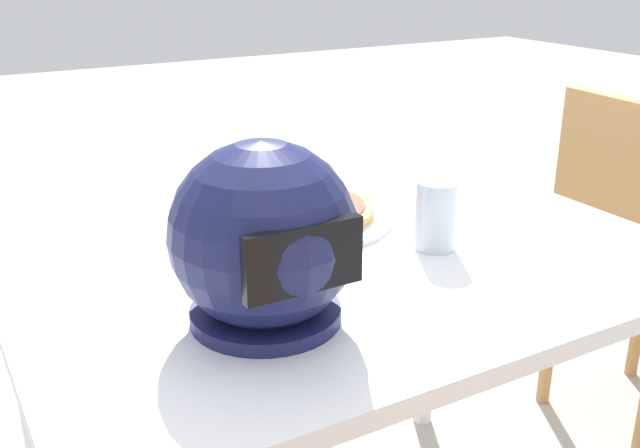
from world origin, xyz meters
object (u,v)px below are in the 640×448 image
object	(u,v)px
drinking_glass	(436,215)
pizza	(304,209)
dining_table	(339,298)
motorcycle_helmet	(264,239)
chair_side	(636,255)

from	to	relation	value
drinking_glass	pizza	bearing A→B (deg)	-59.48
dining_table	motorcycle_helmet	xyz separation A→B (m)	(0.22, 0.17, 0.21)
motorcycle_helmet	chair_side	size ratio (longest dim) A/B	0.28
pizza	drinking_glass	bearing A→B (deg)	120.52
motorcycle_helmet	drinking_glass	size ratio (longest dim) A/B	2.14
dining_table	chair_side	bearing A→B (deg)	-174.91
dining_table	chair_side	distance (m)	0.92
dining_table	drinking_glass	world-z (taller)	drinking_glass
motorcycle_helmet	chair_side	world-z (taller)	motorcycle_helmet
dining_table	motorcycle_helmet	size ratio (longest dim) A/B	4.29
dining_table	motorcycle_helmet	distance (m)	0.35
dining_table	pizza	bearing A→B (deg)	-94.76
motorcycle_helmet	dining_table	bearing A→B (deg)	-142.95
dining_table	drinking_glass	bearing A→B (deg)	153.18
dining_table	chair_side	size ratio (longest dim) A/B	1.22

